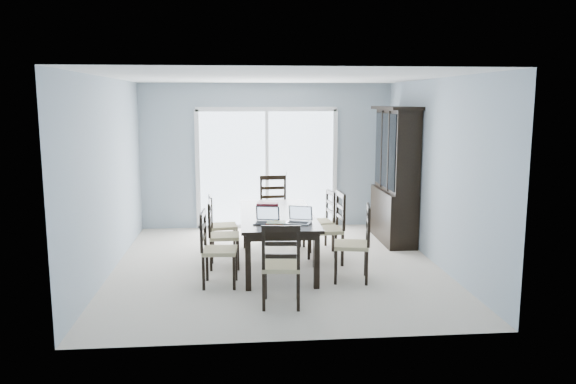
% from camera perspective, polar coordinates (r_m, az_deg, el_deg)
% --- Properties ---
extents(floor, '(5.00, 5.00, 0.00)m').
position_cam_1_polar(floor, '(7.95, -1.14, -7.49)').
color(floor, beige).
rests_on(floor, ground).
extents(ceiling, '(5.00, 5.00, 0.00)m').
position_cam_1_polar(ceiling, '(7.61, -1.21, 11.58)').
color(ceiling, white).
rests_on(ceiling, back_wall).
extents(back_wall, '(4.50, 0.02, 2.60)m').
position_cam_1_polar(back_wall, '(10.15, -2.17, 3.67)').
color(back_wall, '#99AAB7').
rests_on(back_wall, floor).
extents(wall_left, '(0.02, 5.00, 2.60)m').
position_cam_1_polar(wall_left, '(7.85, -17.80, 1.56)').
color(wall_left, '#99AAB7').
rests_on(wall_left, floor).
extents(wall_right, '(0.02, 5.00, 2.60)m').
position_cam_1_polar(wall_right, '(8.15, 14.83, 1.96)').
color(wall_right, '#99AAB7').
rests_on(wall_right, floor).
extents(balcony, '(4.50, 2.00, 0.10)m').
position_cam_1_polar(balcony, '(11.35, -2.40, -2.63)').
color(balcony, gray).
rests_on(balcony, ground).
extents(railing, '(4.50, 0.06, 1.10)m').
position_cam_1_polar(railing, '(12.23, -2.65, 1.09)').
color(railing, '#99999E').
rests_on(railing, balcony).
extents(dining_table, '(1.00, 2.20, 0.75)m').
position_cam_1_polar(dining_table, '(7.78, -1.16, -2.74)').
color(dining_table, black).
rests_on(dining_table, floor).
extents(china_hutch, '(0.50, 1.38, 2.20)m').
position_cam_1_polar(china_hutch, '(9.28, 10.84, 1.56)').
color(china_hutch, black).
rests_on(china_hutch, floor).
extents(sliding_door, '(2.52, 0.05, 2.18)m').
position_cam_1_polar(sliding_door, '(10.15, -2.15, 2.46)').
color(sliding_door, silver).
rests_on(sliding_door, floor).
extents(chair_left_near, '(0.45, 0.44, 1.10)m').
position_cam_1_polar(chair_left_near, '(7.05, -7.72, -4.89)').
color(chair_left_near, black).
rests_on(chair_left_near, floor).
extents(chair_left_mid, '(0.42, 0.41, 1.08)m').
position_cam_1_polar(chair_left_mid, '(7.81, -7.17, -3.54)').
color(chair_left_mid, black).
rests_on(chair_left_mid, floor).
extents(chair_left_far, '(0.44, 0.43, 1.03)m').
position_cam_1_polar(chair_left_far, '(8.49, -7.17, -2.66)').
color(chair_left_far, black).
rests_on(chair_left_far, floor).
extents(chair_right_near, '(0.51, 0.50, 1.14)m').
position_cam_1_polar(chair_right_near, '(7.23, 7.24, -4.32)').
color(chair_right_near, black).
rests_on(chair_right_near, floor).
extents(chair_right_mid, '(0.48, 0.47, 1.18)m').
position_cam_1_polar(chair_right_mid, '(7.98, 4.54, -2.83)').
color(chair_right_mid, black).
rests_on(chair_right_mid, floor).
extents(chair_right_far, '(0.47, 0.46, 1.06)m').
position_cam_1_polar(chair_right_far, '(8.70, 3.67, -2.22)').
color(chair_right_far, black).
rests_on(chair_right_far, floor).
extents(chair_end_near, '(0.46, 0.47, 1.12)m').
position_cam_1_polar(chair_end_near, '(6.22, -0.70, -6.59)').
color(chair_end_near, black).
rests_on(chair_end_near, floor).
extents(chair_end_far, '(0.48, 0.50, 1.21)m').
position_cam_1_polar(chair_end_far, '(9.42, -1.44, -0.84)').
color(chair_end_far, black).
rests_on(chair_end_far, floor).
extents(laptop_dark, '(0.34, 0.27, 0.21)m').
position_cam_1_polar(laptop_dark, '(7.11, -2.23, -2.84)').
color(laptop_dark, black).
rests_on(laptop_dark, dining_table).
extents(laptop_silver, '(0.36, 0.31, 0.21)m').
position_cam_1_polar(laptop_silver, '(7.12, 1.05, -2.82)').
color(laptop_silver, '#B3B3B5').
rests_on(laptop_silver, dining_table).
extents(book_stack, '(0.26, 0.21, 0.04)m').
position_cam_1_polar(book_stack, '(7.05, -1.27, -3.21)').
color(book_stack, maroon).
rests_on(book_stack, dining_table).
extents(cell_phone, '(0.13, 0.08, 0.01)m').
position_cam_1_polar(cell_phone, '(6.80, 0.76, -3.79)').
color(cell_phone, black).
rests_on(cell_phone, dining_table).
extents(game_box, '(0.33, 0.19, 0.08)m').
position_cam_1_polar(game_box, '(8.12, -2.10, -1.40)').
color(game_box, '#541017').
rests_on(game_box, dining_table).
extents(hot_tub, '(2.33, 2.18, 1.02)m').
position_cam_1_polar(hot_tub, '(11.29, -4.37, 0.18)').
color(hot_tub, maroon).
rests_on(hot_tub, balcony).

